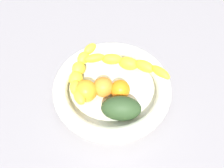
# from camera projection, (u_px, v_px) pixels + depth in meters

# --- Properties ---
(kitchen_counter) EXTENTS (1.20, 1.20, 0.03)m
(kitchen_counter) POSITION_uv_depth(u_px,v_px,m) (112.00, 97.00, 0.62)
(kitchen_counter) COLOR gray
(kitchen_counter) RESTS_ON ground
(fruit_bowl) EXTENTS (0.31, 0.31, 0.06)m
(fruit_bowl) POSITION_uv_depth(u_px,v_px,m) (112.00, 88.00, 0.58)
(fruit_bowl) COLOR silver
(fruit_bowl) RESTS_ON kitchen_counter
(banana_draped_left) EXTENTS (0.19, 0.11, 0.05)m
(banana_draped_left) POSITION_uv_depth(u_px,v_px,m) (80.00, 73.00, 0.59)
(banana_draped_left) COLOR yellow
(banana_draped_left) RESTS_ON fruit_bowl
(banana_draped_right) EXTENTS (0.14, 0.20, 0.05)m
(banana_draped_right) POSITION_uv_depth(u_px,v_px,m) (128.00, 64.00, 0.61)
(banana_draped_right) COLOR yellow
(banana_draped_right) RESTS_ON fruit_bowl
(orange_front) EXTENTS (0.05, 0.05, 0.05)m
(orange_front) POSITION_uv_depth(u_px,v_px,m) (103.00, 86.00, 0.57)
(orange_front) COLOR orange
(orange_front) RESTS_ON fruit_bowl
(orange_mid_left) EXTENTS (0.05, 0.05, 0.05)m
(orange_mid_left) POSITION_uv_depth(u_px,v_px,m) (120.00, 89.00, 0.56)
(orange_mid_left) COLOR orange
(orange_mid_left) RESTS_ON fruit_bowl
(orange_mid_right) EXTENTS (0.06, 0.06, 0.06)m
(orange_mid_right) POSITION_uv_depth(u_px,v_px,m) (86.00, 90.00, 0.56)
(orange_mid_right) COLOR orange
(orange_mid_right) RESTS_ON fruit_bowl
(avocado_dark) EXTENTS (0.09, 0.11, 0.06)m
(avocado_dark) POSITION_uv_depth(u_px,v_px,m) (121.00, 108.00, 0.53)
(avocado_dark) COLOR #2B4422
(avocado_dark) RESTS_ON fruit_bowl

